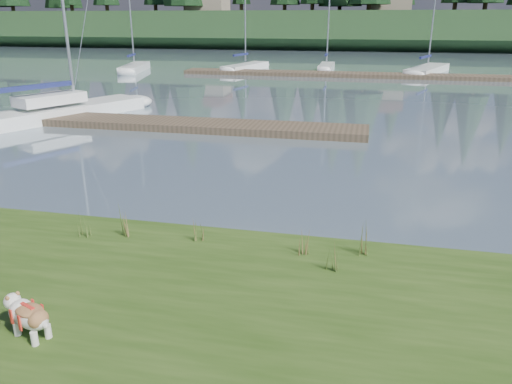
# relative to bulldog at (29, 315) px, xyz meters

# --- Properties ---
(ground) EXTENTS (200.00, 200.00, 0.00)m
(ground) POSITION_rel_bulldog_xyz_m (0.30, 35.55, -0.67)
(ground) COLOR slate
(ground) RESTS_ON ground
(bank) EXTENTS (60.00, 9.00, 0.35)m
(bank) POSITION_rel_bulldog_xyz_m (0.30, -0.45, -0.50)
(bank) COLOR #324D18
(bank) RESTS_ON ground
(ridge) EXTENTS (200.00, 20.00, 5.00)m
(ridge) POSITION_rel_bulldog_xyz_m (0.30, 78.55, 1.83)
(ridge) COLOR #1C3419
(ridge) RESTS_ON ground
(bulldog) EXTENTS (0.88, 0.57, 0.52)m
(bulldog) POSITION_rel_bulldog_xyz_m (0.00, 0.00, 0.00)
(bulldog) COLOR silver
(bulldog) RESTS_ON bank
(sailboat_main) EXTENTS (5.52, 9.19, 13.30)m
(sailboat_main) POSITION_rel_bulldog_xyz_m (-9.20, 15.94, -0.25)
(sailboat_main) COLOR white
(sailboat_main) RESTS_ON ground
(dock_near) EXTENTS (16.00, 2.00, 0.30)m
(dock_near) POSITION_rel_bulldog_xyz_m (-3.70, 14.55, -0.52)
(dock_near) COLOR #4C3D2C
(dock_near) RESTS_ON ground
(dock_far) EXTENTS (26.00, 2.20, 0.30)m
(dock_far) POSITION_rel_bulldog_xyz_m (2.30, 35.55, -0.52)
(dock_far) COLOR #4C3D2C
(dock_far) RESTS_ON ground
(sailboat_bg_0) EXTENTS (3.13, 7.46, 10.71)m
(sailboat_bg_0) POSITION_rel_bulldog_xyz_m (-15.77, 36.32, -0.35)
(sailboat_bg_0) COLOR white
(sailboat_bg_0) RESTS_ON ground
(sailboat_bg_1) EXTENTS (3.10, 7.42, 10.95)m
(sailboat_bg_1) POSITION_rel_bulldog_xyz_m (-6.30, 38.96, -0.34)
(sailboat_bg_1) COLOR white
(sailboat_bg_1) RESTS_ON ground
(sailboat_bg_2) EXTENTS (1.23, 5.73, 8.84)m
(sailboat_bg_2) POSITION_rel_bulldog_xyz_m (0.42, 40.30, -0.34)
(sailboat_bg_2) COLOR white
(sailboat_bg_2) RESTS_ON ground
(sailboat_bg_3) EXTENTS (4.63, 8.94, 12.94)m
(sailboat_bg_3) POSITION_rel_bulldog_xyz_m (9.04, 40.07, -0.35)
(sailboat_bg_3) COLOR white
(sailboat_bg_3) RESTS_ON ground
(weed_0) EXTENTS (0.17, 0.14, 0.67)m
(weed_0) POSITION_rel_bulldog_xyz_m (-0.26, 3.23, -0.04)
(weed_0) COLOR #475B23
(weed_0) RESTS_ON bank
(weed_1) EXTENTS (0.17, 0.14, 0.52)m
(weed_1) POSITION_rel_bulldog_xyz_m (1.22, 3.37, -0.11)
(weed_1) COLOR #475B23
(weed_1) RESTS_ON bank
(weed_2) EXTENTS (0.17, 0.14, 0.57)m
(weed_2) POSITION_rel_bulldog_xyz_m (3.81, 2.74, -0.08)
(weed_2) COLOR #475B23
(weed_2) RESTS_ON bank
(weed_3) EXTENTS (0.17, 0.14, 0.49)m
(weed_3) POSITION_rel_bulldog_xyz_m (-1.04, 3.08, -0.12)
(weed_3) COLOR #475B23
(weed_3) RESTS_ON bank
(weed_4) EXTENTS (0.17, 0.14, 0.49)m
(weed_4) POSITION_rel_bulldog_xyz_m (3.22, 3.21, -0.12)
(weed_4) COLOR #475B23
(weed_4) RESTS_ON bank
(weed_5) EXTENTS (0.17, 0.14, 0.65)m
(weed_5) POSITION_rel_bulldog_xyz_m (4.27, 3.43, -0.05)
(weed_5) COLOR #475B23
(weed_5) RESTS_ON bank
(mud_lip) EXTENTS (60.00, 0.50, 0.14)m
(mud_lip) POSITION_rel_bulldog_xyz_m (0.30, 3.95, -0.60)
(mud_lip) COLOR #33281C
(mud_lip) RESTS_ON ground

